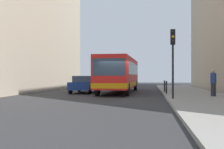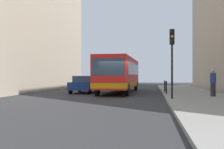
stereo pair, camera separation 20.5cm
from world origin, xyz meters
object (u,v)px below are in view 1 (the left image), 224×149
car_beside_bus (84,84)px  traffic_light (173,50)px  bus (120,73)px  pedestrian_near_signal (213,83)px  bollard_near (166,87)px  bollard_mid (165,86)px

car_beside_bus → traffic_light: (7.03, -6.76, 2.22)m
bus → pedestrian_near_signal: (6.80, -5.37, -0.69)m
bus → pedestrian_near_signal: 8.69m
bollard_near → pedestrian_near_signal: pedestrian_near_signal is taller
car_beside_bus → bollard_mid: size_ratio=4.66×
bus → bollard_mid: bus is taller
bus → bollard_near: bearing=142.7°
traffic_light → pedestrian_near_signal: bearing=37.7°
bus → bollard_near: (3.91, -3.14, -1.10)m
bollard_mid → pedestrian_near_signal: bearing=-58.7°
car_beside_bus → traffic_light: traffic_light is taller
bollard_mid → traffic_light: bearing=-89.2°
traffic_light → bollard_near: bearing=91.3°
bollard_mid → pedestrian_near_signal: pedestrian_near_signal is taller
bus → pedestrian_near_signal: bearing=143.1°
car_beside_bus → bus: bearing=-166.6°
bollard_near → bollard_mid: 2.51m
bus → bollard_mid: size_ratio=11.66×
bus → car_beside_bus: bearing=15.6°
pedestrian_near_signal → bollard_near: bearing=1.8°
bollard_near → car_beside_bus: bearing=161.1°
pedestrian_near_signal → bus: bearing=1.2°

